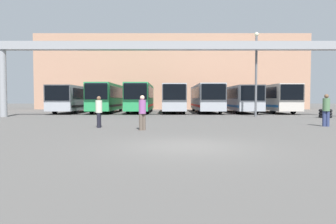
{
  "coord_description": "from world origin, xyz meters",
  "views": [
    {
      "loc": [
        -0.63,
        -9.73,
        1.54
      ],
      "look_at": [
        -0.61,
        19.47,
        0.3
      ],
      "focal_mm": 32.0,
      "sensor_mm": 36.0,
      "label": 1
    }
  ],
  "objects": [
    {
      "name": "ground_plane",
      "position": [
        0.0,
        0.0,
        0.0
      ],
      "size": [
        200.0,
        200.0,
        0.0
      ],
      "primitive_type": "plane",
      "color": "#514F4C"
    },
    {
      "name": "building_backdrop",
      "position": [
        0.0,
        42.37,
        5.82
      ],
      "size": [
        42.6,
        12.0,
        11.64
      ],
      "color": "tan",
      "rests_on": "ground"
    },
    {
      "name": "overhead_gantry",
      "position": [
        0.0,
        16.38,
        5.53
      ],
      "size": [
        30.62,
        0.8,
        6.52
      ],
      "color": "gray",
      "rests_on": "ground"
    },
    {
      "name": "bus_slot_0",
      "position": [
        -11.47,
        24.92,
        1.72
      ],
      "size": [
        2.63,
        10.93,
        2.99
      ],
      "color": "#999EA5",
      "rests_on": "ground"
    },
    {
      "name": "bus_slot_1",
      "position": [
        -7.65,
        24.85,
        1.87
      ],
      "size": [
        2.46,
        10.8,
        3.24
      ],
      "color": "#268C4C",
      "rests_on": "ground"
    },
    {
      "name": "bus_slot_2",
      "position": [
        -3.82,
        25.08,
        1.87
      ],
      "size": [
        2.5,
        11.26,
        3.24
      ],
      "color": "#268C4C",
      "rests_on": "ground"
    },
    {
      "name": "bus_slot_3",
      "position": [
        0.0,
        25.24,
        1.81
      ],
      "size": [
        2.45,
        11.58,
        3.14
      ],
      "color": "#999EA5",
      "rests_on": "ground"
    },
    {
      "name": "bus_slot_4",
      "position": [
        3.82,
        25.56,
        1.83
      ],
      "size": [
        2.62,
        12.21,
        3.17
      ],
      "color": "#999EA5",
      "rests_on": "ground"
    },
    {
      "name": "bus_slot_5",
      "position": [
        7.65,
        25.22,
        1.72
      ],
      "size": [
        2.58,
        11.53,
        2.98
      ],
      "color": "#999EA5",
      "rests_on": "ground"
    },
    {
      "name": "bus_slot_6",
      "position": [
        11.47,
        24.5,
        1.79
      ],
      "size": [
        2.49,
        10.09,
        3.11
      ],
      "color": "beige",
      "rests_on": "ground"
    },
    {
      "name": "pedestrian_far_center",
      "position": [
        8.34,
        7.2,
        0.97
      ],
      "size": [
        0.38,
        0.38,
        1.84
      ],
      "rotation": [
        0.0,
        0.0,
        2.77
      ],
      "color": "navy",
      "rests_on": "ground"
    },
    {
      "name": "pedestrian_near_left",
      "position": [
        -4.38,
        6.47,
        0.91
      ],
      "size": [
        0.36,
        0.36,
        1.71
      ],
      "rotation": [
        0.0,
        0.0,
        4.68
      ],
      "color": "black",
      "rests_on": "ground"
    },
    {
      "name": "pedestrian_mid_left",
      "position": [
        -1.9,
        5.12,
        0.92
      ],
      "size": [
        0.36,
        0.36,
        1.74
      ],
      "rotation": [
        0.0,
        0.0,
        0.61
      ],
      "color": "brown",
      "rests_on": "ground"
    },
    {
      "name": "tire_stack",
      "position": [
        12.53,
        15.2,
        0.36
      ],
      "size": [
        1.04,
        1.04,
        0.72
      ],
      "color": "black",
      "rests_on": "ground"
    },
    {
      "name": "lamp_post",
      "position": [
        7.21,
        16.95,
        4.09
      ],
      "size": [
        0.36,
        0.36,
        7.47
      ],
      "color": "#595B60",
      "rests_on": "ground"
    }
  ]
}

